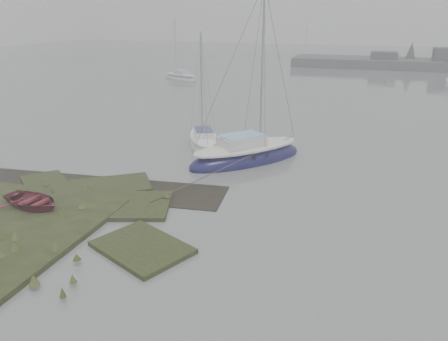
# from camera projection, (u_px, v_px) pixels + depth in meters

# --- Properties ---
(ground) EXTENTS (160.00, 160.00, 0.00)m
(ground) POSITION_uv_depth(u_px,v_px,m) (282.00, 100.00, 43.81)
(ground) COLOR slate
(ground) RESTS_ON ground
(sailboat_main) EXTENTS (6.90, 7.33, 10.71)m
(sailboat_main) POSITION_uv_depth(u_px,v_px,m) (246.00, 156.00, 26.01)
(sailboat_main) COLOR #0F0E3D
(sailboat_main) RESTS_ON ground
(sailboat_white) EXTENTS (4.09, 5.79, 7.84)m
(sailboat_white) POSITION_uv_depth(u_px,v_px,m) (204.00, 142.00, 29.00)
(sailboat_white) COLOR silver
(sailboat_white) RESTS_ON ground
(sailboat_far_a) EXTENTS (6.13, 4.46, 8.33)m
(sailboat_far_a) POSITION_uv_depth(u_px,v_px,m) (180.00, 78.00, 56.89)
(sailboat_far_a) COLOR #B6BCC0
(sailboat_far_a) RESTS_ON ground
(sailboat_far_c) EXTENTS (4.71, 1.57, 6.63)m
(sailboat_far_c) POSITION_uv_depth(u_px,v_px,m) (309.00, 65.00, 71.15)
(sailboat_far_c) COLOR silver
(sailboat_far_c) RESTS_ON ground
(dinghy) EXTENTS (3.26, 2.60, 0.61)m
(dinghy) POSITION_uv_depth(u_px,v_px,m) (32.00, 201.00, 19.40)
(dinghy) COLOR maroon
(dinghy) RESTS_ON marsh_bank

